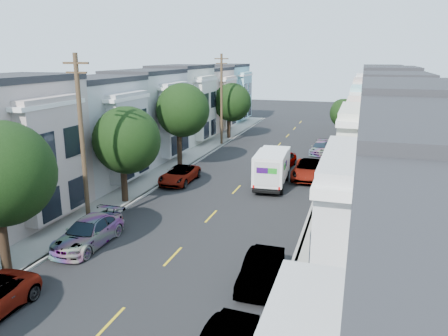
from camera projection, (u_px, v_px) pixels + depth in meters
name	position (u px, v px, depth m)	size (l,w,h in m)	color
ground	(173.00, 257.00, 22.36)	(160.00, 160.00, 0.00)	black
road_slab	(246.00, 179.00, 36.21)	(12.00, 70.00, 0.02)	black
curb_left	(179.00, 173.00, 37.94)	(0.30, 70.00, 0.15)	gray
curb_right	(320.00, 185.00, 34.45)	(0.30, 70.00, 0.15)	gray
sidewalk_left	(165.00, 172.00, 38.32)	(2.60, 70.00, 0.15)	gray
sidewalk_right	(337.00, 186.00, 34.07)	(2.60, 70.00, 0.15)	gray
centerline	(246.00, 179.00, 36.21)	(0.12, 70.00, 0.01)	gold
townhouse_row_left	(127.00, 169.00, 39.43)	(5.00, 70.00, 8.50)	beige
townhouse_row_right	(389.00, 192.00, 32.99)	(5.00, 70.00, 8.50)	beige
tree_b	(0.00, 174.00, 19.14)	(4.70, 4.70, 7.34)	black
tree_c	(126.00, 140.00, 29.30)	(4.56, 4.56, 6.76)	black
tree_d	(182.00, 110.00, 38.11)	(4.70, 4.70, 7.69)	black
tree_e	(231.00, 102.00, 52.48)	(4.61, 4.61, 6.79)	black
tree_far_r	(343.00, 114.00, 46.88)	(3.10, 3.10, 5.48)	black
utility_pole_near	(82.00, 144.00, 24.73)	(1.60, 0.26, 10.00)	#42301E
utility_pole_far	(222.00, 100.00, 48.74)	(1.60, 0.26, 10.00)	#42301E
fedex_truck	(272.00, 167.00, 33.99)	(2.26, 5.88, 2.82)	silver
lead_sedan	(284.00, 160.00, 39.81)	(1.65, 4.30, 1.39)	black
parked_left_c	(89.00, 233.00, 23.54)	(2.05, 4.88, 1.46)	#979BA0
parked_left_d	(180.00, 175.00, 35.10)	(2.19, 4.76, 1.32)	#4D0917
parked_right_b	(261.00, 270.00, 19.54)	(1.44, 4.09, 1.36)	white
parked_right_c	(309.00, 170.00, 36.26)	(2.54, 5.50, 1.53)	black
parked_right_d	(320.00, 148.00, 45.41)	(1.72, 4.10, 1.23)	black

